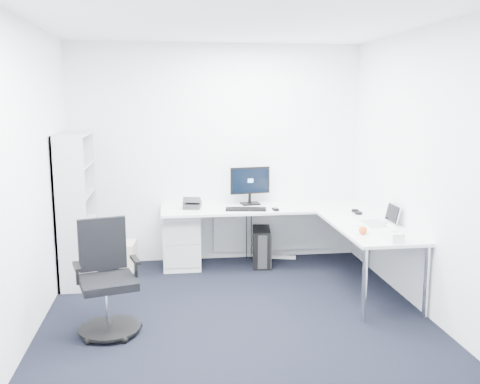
{
  "coord_description": "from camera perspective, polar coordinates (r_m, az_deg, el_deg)",
  "views": [
    {
      "loc": [
        -0.61,
        -4.53,
        2.06
      ],
      "look_at": [
        0.15,
        1.05,
        1.05
      ],
      "focal_mm": 40.0,
      "sensor_mm": 36.0,
      "label": 1
    }
  ],
  "objects": [
    {
      "name": "bookshelf",
      "position": [
        6.19,
        -17.03,
        -1.7
      ],
      "size": [
        0.32,
        0.83,
        1.67
      ],
      "primitive_type": null,
      "color": "#B7B9B9",
      "rests_on": "ground"
    },
    {
      "name": "wall_right",
      "position": [
        5.18,
        20.05,
        1.67
      ],
      "size": [
        0.02,
        4.2,
        2.7
      ],
      "primitive_type": "cube",
      "color": "white",
      "rests_on": "ground"
    },
    {
      "name": "wall_front",
      "position": [
        2.61,
        6.06,
        -5.69
      ],
      "size": [
        3.6,
        0.02,
        2.7
      ],
      "primitive_type": "cube",
      "color": "white",
      "rests_on": "ground"
    },
    {
      "name": "task_chair",
      "position": [
        4.83,
        -13.93,
        -9.02
      ],
      "size": [
        0.69,
        0.69,
        1.0
      ],
      "primitive_type": null,
      "rotation": [
        0.0,
        0.0,
        0.27
      ],
      "color": "black",
      "rests_on": "ground"
    },
    {
      "name": "desk_phone",
      "position": [
        6.44,
        -5.11,
        -1.13
      ],
      "size": [
        0.24,
        0.24,
        0.14
      ],
      "primitive_type": null,
      "rotation": [
        0.0,
        0.0,
        -0.21
      ],
      "color": "#28292B",
      "rests_on": "l_desk"
    },
    {
      "name": "ceiling",
      "position": [
        4.62,
        -0.1,
        18.13
      ],
      "size": [
        4.2,
        4.2,
        0.0
      ],
      "primitive_type": "plane",
      "color": "white"
    },
    {
      "name": "monitor",
      "position": [
        6.61,
        1.1,
        0.71
      ],
      "size": [
        0.52,
        0.24,
        0.48
      ],
      "primitive_type": null,
      "rotation": [
        0.0,
        0.0,
        0.16
      ],
      "color": "black",
      "rests_on": "l_desk"
    },
    {
      "name": "tissue_box",
      "position": [
        5.2,
        15.85,
        -4.52
      ],
      "size": [
        0.16,
        0.26,
        0.09
      ],
      "primitive_type": "cube",
      "rotation": [
        0.0,
        0.0,
        0.14
      ],
      "color": "white",
      "rests_on": "l_desk"
    },
    {
      "name": "l_desk",
      "position": [
        6.28,
        3.21,
        -5.5
      ],
      "size": [
        2.51,
        1.41,
        0.73
      ],
      "primitive_type": null,
      "color": "silver",
      "rests_on": "ground"
    },
    {
      "name": "ground",
      "position": [
        5.02,
        -0.09,
        -14.08
      ],
      "size": [
        4.2,
        4.2,
        0.0
      ],
      "primitive_type": "plane",
      "color": "black"
    },
    {
      "name": "orange_fruit",
      "position": [
        5.36,
        12.98,
        -4.0
      ],
      "size": [
        0.08,
        0.08,
        0.08
      ],
      "primitive_type": "sphere",
      "color": "#E15814",
      "rests_on": "l_desk"
    },
    {
      "name": "laptop",
      "position": [
        5.79,
        14.3,
        -2.28
      ],
      "size": [
        0.31,
        0.3,
        0.22
      ],
      "primitive_type": null,
      "rotation": [
        0.0,
        0.0,
        -0.0
      ],
      "color": "#BBBEC2",
      "rests_on": "l_desk"
    },
    {
      "name": "mouse",
      "position": [
        6.31,
        3.8,
        -1.86
      ],
      "size": [
        0.07,
        0.1,
        0.03
      ],
      "primitive_type": "cube",
      "rotation": [
        0.0,
        0.0,
        0.25
      ],
      "color": "black",
      "rests_on": "l_desk"
    },
    {
      "name": "black_keyboard",
      "position": [
        6.32,
        0.63,
        -1.84
      ],
      "size": [
        0.5,
        0.24,
        0.02
      ],
      "primitive_type": "cube",
      "rotation": [
        0.0,
        0.0,
        -0.16
      ],
      "color": "black",
      "rests_on": "l_desk"
    },
    {
      "name": "headphones",
      "position": [
        6.31,
        12.36,
        -1.98
      ],
      "size": [
        0.13,
        0.2,
        0.05
      ],
      "primitive_type": null,
      "rotation": [
        0.0,
        0.0,
        -0.04
      ],
      "color": "black",
      "rests_on": "l_desk"
    },
    {
      "name": "drawer_pedestal",
      "position": [
        6.59,
        -6.27,
        -5.04
      ],
      "size": [
        0.44,
        0.55,
        0.68
      ],
      "primitive_type": "cube",
      "color": "silver",
      "rests_on": "ground"
    },
    {
      "name": "wall_left",
      "position": [
        4.74,
        -22.2,
        0.79
      ],
      "size": [
        0.02,
        4.2,
        2.7
      ],
      "primitive_type": "cube",
      "color": "white",
      "rests_on": "ground"
    },
    {
      "name": "wall_back",
      "position": [
        6.7,
        -2.48,
        4.07
      ],
      "size": [
        3.6,
        0.02,
        2.7
      ],
      "primitive_type": "cube",
      "color": "white",
      "rests_on": "ground"
    },
    {
      "name": "white_keyboard",
      "position": [
        5.84,
        11.86,
        -3.13
      ],
      "size": [
        0.15,
        0.41,
        0.01
      ],
      "primitive_type": "cube",
      "rotation": [
        0.0,
        0.0,
        -0.08
      ],
      "color": "white",
      "rests_on": "l_desk"
    },
    {
      "name": "beige_pc_tower",
      "position": [
        6.6,
        -11.8,
        -6.71
      ],
      "size": [
        0.2,
        0.37,
        0.34
      ],
      "primitive_type": "cube",
      "rotation": [
        0.0,
        0.0,
        -0.11
      ],
      "color": "beige",
      "rests_on": "ground"
    },
    {
      "name": "power_strip",
      "position": [
        6.96,
        4.66,
        -6.93
      ],
      "size": [
        0.32,
        0.13,
        0.04
      ],
      "primitive_type": "cube",
      "rotation": [
        0.0,
        0.0,
        -0.25
      ],
      "color": "white",
      "rests_on": "ground"
    },
    {
      "name": "black_pc_tower",
      "position": [
        6.64,
        2.3,
        -5.86
      ],
      "size": [
        0.27,
        0.49,
        0.46
      ],
      "primitive_type": "cube",
      "rotation": [
        0.0,
        0.0,
        -0.14
      ],
      "color": "black",
      "rests_on": "ground"
    }
  ]
}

